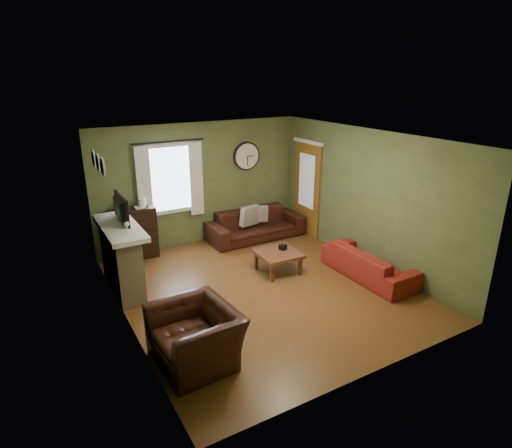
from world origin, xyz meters
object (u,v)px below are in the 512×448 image
bookshelf (134,234)px  armchair (196,336)px  sofa_red (369,263)px  coffee_table (278,262)px  sofa_brown (256,224)px

bookshelf → armchair: 3.66m
sofa_red → armchair: bearing=100.6°
armchair → coffee_table: size_ratio=1.48×
sofa_brown → sofa_red: size_ratio=1.17×
sofa_red → bookshelf: bearing=49.5°
sofa_brown → armchair: (-2.84, -3.41, 0.05)m
bookshelf → coffee_table: (2.15, -1.98, -0.32)m
sofa_brown → sofa_red: bearing=-73.2°
armchair → coffee_table: 2.88m
sofa_red → coffee_table: 1.66m
sofa_red → sofa_brown: bearing=16.8°
sofa_brown → sofa_red: 2.85m
bookshelf → sofa_brown: size_ratio=0.48×
sofa_brown → sofa_red: sofa_brown is taller
sofa_red → armchair: armchair is taller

